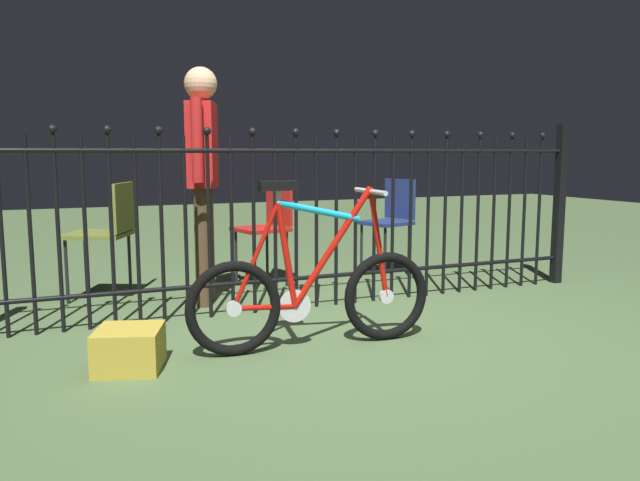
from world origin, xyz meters
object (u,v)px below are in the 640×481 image
at_px(chair_navy, 391,216).
at_px(chair_red, 269,222).
at_px(person_visitor, 203,165).
at_px(bicycle, 313,293).
at_px(display_crate, 129,349).
at_px(chair_olive, 108,227).

height_order(chair_navy, chair_red, chair_navy).
xyz_separation_m(chair_red, person_visitor, (-0.62, -0.46, 0.47)).
bearing_deg(bicycle, person_visitor, 104.32).
xyz_separation_m(bicycle, display_crate, (-0.97, 0.02, -0.20)).
bearing_deg(chair_navy, display_crate, -145.15).
xyz_separation_m(chair_red, display_crate, (-1.28, -1.68, -0.41)).
relative_size(person_visitor, display_crate, 5.28).
bearing_deg(chair_olive, chair_navy, 0.76).
bearing_deg(person_visitor, chair_navy, 14.43).
relative_size(chair_olive, person_visitor, 0.52).
relative_size(chair_olive, display_crate, 2.74).
distance_m(chair_navy, chair_olive, 2.36).
xyz_separation_m(chair_navy, person_visitor, (-1.75, -0.45, 0.47)).
height_order(person_visitor, display_crate, person_visitor).
xyz_separation_m(bicycle, chair_red, (0.31, 1.70, 0.21)).
distance_m(bicycle, chair_olive, 1.92).
height_order(bicycle, chair_olive, bicycle).
bearing_deg(person_visitor, display_crate, -118.12).
bearing_deg(person_visitor, chair_red, 36.18).
height_order(chair_navy, display_crate, chair_navy).
relative_size(chair_red, display_crate, 2.67).
bearing_deg(chair_red, chair_navy, -0.28).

